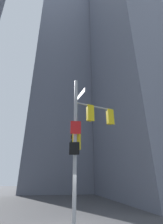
% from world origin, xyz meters
% --- Properties ---
extents(building_tower_right, '(17.28, 17.28, 54.48)m').
position_xyz_m(building_tower_right, '(14.79, 10.45, 27.24)').
color(building_tower_right, slate).
rests_on(building_tower_right, ground).
extents(building_mid_block, '(14.17, 14.17, 52.37)m').
position_xyz_m(building_mid_block, '(0.85, 26.38, 26.18)').
color(building_mid_block, slate).
rests_on(building_mid_block, ground).
extents(signal_pole_assembly, '(3.20, 3.20, 8.63)m').
position_xyz_m(signal_pole_assembly, '(0.55, 0.37, 5.01)').
color(signal_pole_assembly, '#9EA0A3').
rests_on(signal_pole_assembly, ground).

